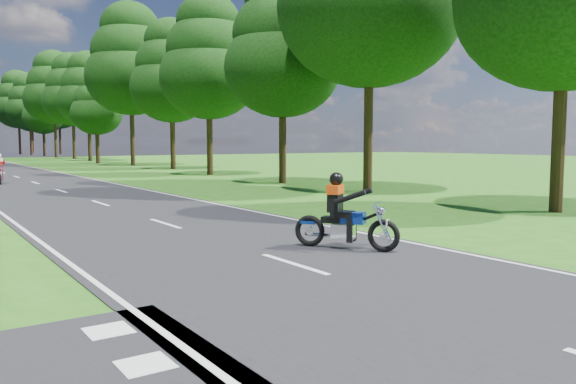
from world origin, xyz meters
TOP-DOWN VIEW (x-y plane):
  - ground at (0.00, 0.00)m, footprint 160.00×160.00m
  - rider_near_blue at (1.68, 2.56)m, footprint 1.53×1.93m

SIDE VIEW (x-z plane):
  - ground at x=0.00m, z-range 0.00..0.00m
  - rider_near_blue at x=1.68m, z-range 0.02..1.59m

